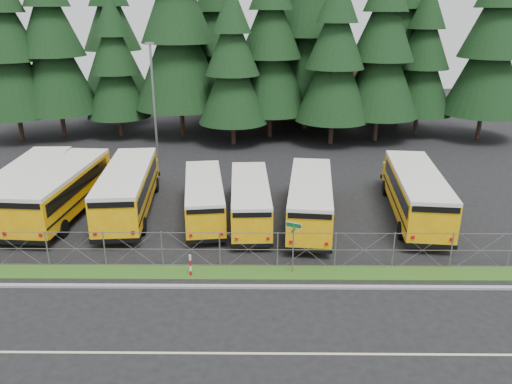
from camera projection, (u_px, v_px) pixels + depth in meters
ground at (240, 258)px, 27.14m from camera, size 120.00×120.00×0.00m
curb at (237, 287)px, 24.21m from camera, size 50.00×0.25×0.12m
grass_verge at (239, 273)px, 25.53m from camera, size 50.00×1.40×0.06m
road_lane_line at (232, 353)px, 19.64m from camera, size 50.00×0.12×0.01m
chainlink_fence at (239, 250)px, 25.85m from camera, size 44.00×0.10×2.00m
brick_building at (299, 89)px, 63.52m from camera, size 22.00×10.00×6.00m
bus_0 at (31, 189)px, 32.67m from camera, size 3.36×12.29×3.19m
bus_1 at (65, 191)px, 32.38m from camera, size 3.66×12.23×3.16m
bus_2 at (129, 190)px, 32.53m from camera, size 3.90×12.21×3.15m
bus_4 at (204, 198)px, 31.92m from camera, size 3.64×10.26×2.63m
bus_5 at (250, 201)px, 31.47m from camera, size 2.85×10.26×2.66m
bus_6 at (310, 200)px, 31.18m from camera, size 3.76×11.30×2.91m
bus_east at (415, 194)px, 31.88m from camera, size 4.06×12.20×3.14m
street_sign at (293, 237)px, 24.86m from camera, size 0.77×0.51×2.81m
striped_bollard at (190, 266)px, 25.07m from camera, size 0.11×0.11×1.20m
light_standard at (154, 100)px, 41.59m from camera, size 0.70×0.35×10.14m
conifer_0 at (8, 52)px, 48.03m from camera, size 7.90×7.90×17.48m
conifer_1 at (52, 47)px, 49.21m from camera, size 8.22×8.22×18.18m
conifer_2 at (115, 67)px, 50.09m from camera, size 6.47×6.47×14.30m
conifer_3 at (178, 32)px, 49.15m from camera, size 9.46×9.46×20.93m
conifer_4 at (232, 67)px, 46.97m from camera, size 6.76×6.76×14.95m
conifer_5 at (270, 49)px, 49.25m from camera, size 8.04×8.04×17.78m
conifer_6 at (335, 60)px, 46.95m from camera, size 7.34×7.34×16.23m
conifer_7 at (382, 51)px, 47.88m from camera, size 7.94×7.94×17.57m
conifer_8 at (423, 61)px, 50.69m from camera, size 6.90×6.90×15.27m
conifer_9 at (491, 48)px, 48.36m from camera, size 8.17×8.17×18.06m
conifer_10 at (112, 42)px, 55.75m from camera, size 8.24×8.24×18.23m
conifer_11 at (215, 46)px, 54.59m from camera, size 7.90×7.90×17.48m
conifer_12 at (308, 26)px, 52.18m from camera, size 9.89×9.89×21.87m
conifer_13 at (404, 45)px, 52.96m from camera, size 8.09×8.09×17.90m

